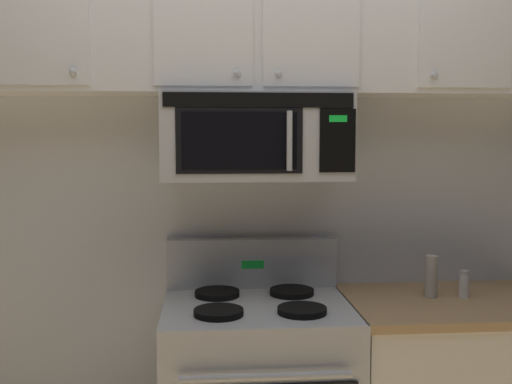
% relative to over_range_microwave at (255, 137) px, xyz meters
% --- Properties ---
extents(back_wall, '(5.20, 0.10, 2.70)m').
position_rel_over_range_microwave_xyz_m(back_wall, '(0.00, 0.25, -0.23)').
color(back_wall, silver).
rests_on(back_wall, ground_plane).
extents(over_range_microwave, '(0.76, 0.43, 0.35)m').
position_rel_over_range_microwave_xyz_m(over_range_microwave, '(0.00, 0.00, 0.00)').
color(over_range_microwave, '#B7BABF').
extents(upper_cabinets, '(2.50, 0.36, 0.55)m').
position_rel_over_range_microwave_xyz_m(upper_cabinets, '(0.00, 0.03, 0.45)').
color(upper_cabinets, silver).
extents(salt_shaker, '(0.04, 0.04, 0.12)m').
position_rel_over_range_microwave_xyz_m(salt_shaker, '(0.88, -0.09, -0.62)').
color(salt_shaker, white).
rests_on(salt_shaker, counter_segment).
extents(pepper_mill, '(0.05, 0.05, 0.18)m').
position_rel_over_range_microwave_xyz_m(pepper_mill, '(0.74, -0.07, -0.59)').
color(pepper_mill, '#B7B2A8').
rests_on(pepper_mill, counter_segment).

